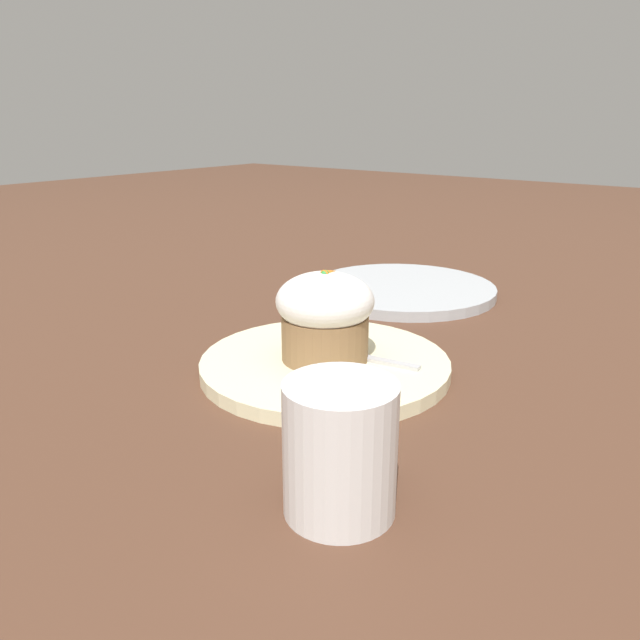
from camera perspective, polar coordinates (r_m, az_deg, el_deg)
ground_plane at (r=0.64m, az=0.45°, el=-4.69°), size 4.00×4.00×0.00m
dessert_plate at (r=0.63m, az=0.45°, el=-4.11°), size 0.25×0.25×0.01m
carrot_cake at (r=0.62m, az=0.00°, el=0.49°), size 0.10×0.10×0.09m
spoon at (r=0.64m, az=2.35°, el=-3.04°), size 0.04×0.12×0.01m
coffee_cup at (r=0.41m, az=1.98°, el=-11.62°), size 0.10×0.07×0.09m
side_plate at (r=0.91m, az=7.56°, el=2.80°), size 0.26×0.26×0.01m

